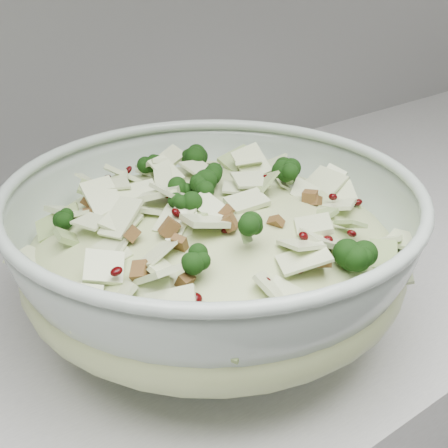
# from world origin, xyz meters

# --- Properties ---
(counter) EXTENTS (3.60, 0.60, 0.90)m
(counter) POSITION_xyz_m (0.00, 1.70, 0.45)
(counter) COLOR beige
(counter) RESTS_ON floor
(mixing_bowl) EXTENTS (0.43, 0.43, 0.15)m
(mixing_bowl) POSITION_xyz_m (-0.39, 1.60, 0.98)
(mixing_bowl) COLOR #AABBAE
(mixing_bowl) RESTS_ON counter
(salad) EXTENTS (0.39, 0.39, 0.15)m
(salad) POSITION_xyz_m (-0.39, 1.60, 1.00)
(salad) COLOR #BDC889
(salad) RESTS_ON mixing_bowl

